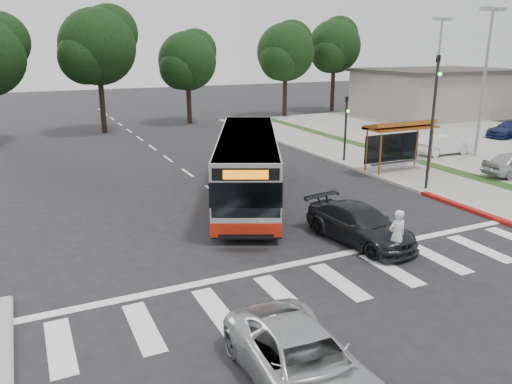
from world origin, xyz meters
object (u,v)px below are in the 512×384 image
pedestrian (397,236)px  silver_suv_south (303,362)px  dark_sedan (360,224)px  transit_bus (248,167)px

pedestrian → silver_suv_south: 7.49m
dark_sedan → silver_suv_south: size_ratio=1.00×
pedestrian → silver_suv_south: (-6.12, -4.32, -0.25)m
transit_bus → pedestrian: size_ratio=6.61×
transit_bus → pedestrian: (1.52, -8.56, -0.63)m
transit_bus → pedestrian: transit_bus is taller
pedestrian → dark_sedan: pedestrian is taller
pedestrian → dark_sedan: 1.89m
pedestrian → silver_suv_south: bearing=37.9°
silver_suv_south → pedestrian: bearing=37.8°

